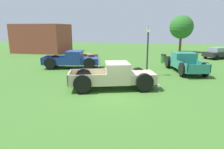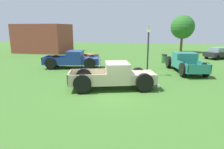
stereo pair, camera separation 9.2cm
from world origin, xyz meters
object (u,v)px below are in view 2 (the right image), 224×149
(pickup_truck_foreground, at_px, (118,76))
(sedan_distant_a, at_px, (220,53))
(pickup_truck_behind_right, at_px, (76,60))
(trash_can, at_px, (164,59))
(picnic_table, at_px, (90,56))
(oak_tree_east, at_px, (183,27))
(lamp_post_near, at_px, (148,50))
(pickup_truck_behind_left, at_px, (184,62))

(pickup_truck_foreground, distance_m, sedan_distant_a, 18.11)
(pickup_truck_behind_right, xyz_separation_m, trash_can, (8.29, 4.45, -0.29))
(picnic_table, height_order, oak_tree_east, oak_tree_east)
(trash_can, bearing_deg, lamp_post_near, -104.52)
(lamp_post_near, bearing_deg, pickup_truck_behind_left, 37.14)
(pickup_truck_behind_right, bearing_deg, picnic_table, 91.27)
(picnic_table, bearing_deg, trash_can, -1.56)
(pickup_truck_behind_left, relative_size, trash_can, 5.93)
(sedan_distant_a, bearing_deg, trash_can, -145.74)
(trash_can, bearing_deg, pickup_truck_behind_right, -151.78)
(lamp_post_near, bearing_deg, oak_tree_east, 74.46)
(picnic_table, bearing_deg, oak_tree_east, 42.15)
(pickup_truck_foreground, xyz_separation_m, sedan_distant_a, (10.24, 14.93, -0.06))
(lamp_post_near, bearing_deg, picnic_table, 135.95)
(pickup_truck_behind_right, height_order, trash_can, pickup_truck_behind_right)
(picnic_table, xyz_separation_m, trash_can, (8.40, -0.23, -0.01))
(pickup_truck_behind_left, height_order, sedan_distant_a, pickup_truck_behind_left)
(oak_tree_east, bearing_deg, sedan_distant_a, -56.72)
(pickup_truck_behind_right, distance_m, trash_can, 9.42)
(pickup_truck_behind_right, xyz_separation_m, oak_tree_east, (11.36, 15.06, 3.05))
(oak_tree_east, bearing_deg, trash_can, -106.13)
(pickup_truck_behind_right, bearing_deg, sedan_distant_a, 31.06)
(pickup_truck_foreground, distance_m, pickup_truck_behind_left, 7.84)
(lamp_post_near, xyz_separation_m, trash_can, (1.64, 6.31, -1.52))
(sedan_distant_a, distance_m, lamp_post_near, 14.03)
(pickup_truck_behind_left, xyz_separation_m, picnic_table, (-9.84, 4.21, -0.29))
(picnic_table, distance_m, oak_tree_east, 15.82)
(pickup_truck_foreground, bearing_deg, pickup_truck_behind_right, 130.87)
(sedan_distant_a, bearing_deg, pickup_truck_behind_left, -122.24)
(pickup_truck_behind_right, relative_size, trash_can, 5.82)
(sedan_distant_a, bearing_deg, lamp_post_near, -127.83)
(pickup_truck_behind_right, bearing_deg, lamp_post_near, -15.63)
(lamp_post_near, bearing_deg, trash_can, 75.48)
(sedan_distant_a, relative_size, lamp_post_near, 1.13)
(pickup_truck_behind_left, height_order, pickup_truck_behind_right, pickup_truck_behind_left)
(pickup_truck_foreground, bearing_deg, picnic_table, 115.99)
(pickup_truck_behind_left, relative_size, pickup_truck_behind_right, 1.02)
(pickup_truck_behind_left, bearing_deg, sedan_distant_a, 57.76)
(pickup_truck_foreground, distance_m, lamp_post_near, 4.41)
(sedan_distant_a, bearing_deg, pickup_truck_foreground, -124.43)
(pickup_truck_behind_left, relative_size, picnic_table, 2.43)
(pickup_truck_behind_left, distance_m, pickup_truck_behind_right, 9.75)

